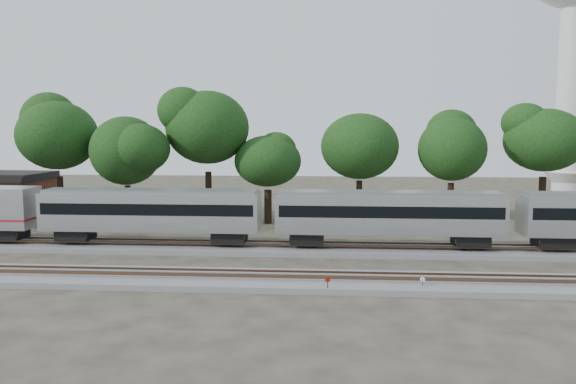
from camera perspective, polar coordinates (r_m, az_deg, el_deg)
name	(u,v)px	position (r m, az deg, el deg)	size (l,w,h in m)	color
ground	(259,268)	(41.97, -2.99, -7.73)	(160.00, 160.00, 0.00)	#383328
track_far	(267,248)	(47.73, -2.10, -5.72)	(160.00, 5.00, 0.73)	slate
track_near	(251,280)	(38.08, -3.74, -8.91)	(160.00, 5.00, 0.73)	slate
train	(514,214)	(49.28, 21.99, -2.06)	(116.50, 3.33, 4.91)	#B9BCC1
switch_stand_red	(328,283)	(35.47, 4.04, -9.21)	(0.34, 0.16, 1.13)	#512D19
switch_stand_white	(422,282)	(36.87, 13.50, -8.93)	(0.29, 0.15, 0.97)	#512D19
switch_lever	(328,287)	(36.62, 4.06, -9.63)	(0.50, 0.30, 0.30)	#512D19
brick_building	(4,193)	(75.91, -26.89, -0.08)	(10.93, 8.09, 5.01)	brown
tree_1	(58,136)	(65.08, -22.34, 5.31)	(9.67, 9.67, 13.64)	black
tree_2	(126,151)	(61.23, -16.10, 4.03)	(8.08, 8.08, 11.39)	black
tree_3	(208,128)	(61.40, -8.17, 6.49)	(10.54, 10.54, 14.86)	black
tree_4	(268,161)	(60.46, -2.07, 3.14)	(6.89, 6.89, 9.72)	black
tree_5	(360,146)	(62.97, 7.31, 4.61)	(8.43, 8.43, 11.89)	black
tree_6	(452,149)	(63.60, 16.32, 4.18)	(8.17, 8.17, 11.51)	black
tree_7	(545,140)	(69.55, 24.63, 4.79)	(9.10, 9.10, 12.82)	black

